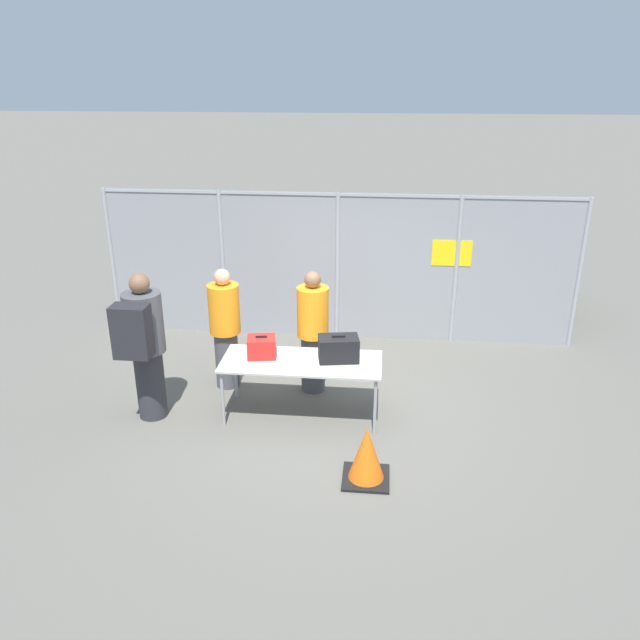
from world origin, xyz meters
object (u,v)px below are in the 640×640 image
object	(u,v)px
security_worker_far	(225,327)
suitcase_black	(339,349)
traffic_cone	(367,456)
inspection_table	(301,365)
traveler_hooded	(144,343)
security_worker_near	(313,330)
utility_trailer	(480,281)
suitcase_red	(262,347)

from	to	relation	value
security_worker_far	suitcase_black	bearing A→B (deg)	146.87
traffic_cone	inspection_table	bearing A→B (deg)	124.02
inspection_table	security_worker_far	bearing A→B (deg)	148.53
traveler_hooded	traffic_cone	world-z (taller)	traveler_hooded
security_worker_near	traffic_cone	distance (m)	2.17
inspection_table	suitcase_black	size ratio (longest dim) A/B	3.71
traffic_cone	traveler_hooded	bearing A→B (deg)	159.99
security_worker_near	utility_trailer	size ratio (longest dim) A/B	0.46
traveler_hooded	suitcase_red	bearing A→B (deg)	19.93
security_worker_near	traffic_cone	bearing A→B (deg)	92.91
security_worker_near	suitcase_red	bearing A→B (deg)	27.50
inspection_table	security_worker_near	size ratio (longest dim) A/B	1.17
inspection_table	security_worker_far	size ratio (longest dim) A/B	1.17
suitcase_black	traffic_cone	bearing A→B (deg)	-73.21
suitcase_black	security_worker_far	size ratio (longest dim) A/B	0.32
traveler_hooded	security_worker_near	bearing A→B (deg)	31.61
security_worker_far	traffic_cone	xyz separation A→B (m)	(1.96, -1.94, -0.57)
security_worker_near	traveler_hooded	bearing A→B (deg)	7.48
inspection_table	security_worker_near	distance (m)	0.71
utility_trailer	security_worker_far	bearing A→B (deg)	-136.84
security_worker_near	suitcase_black	bearing A→B (deg)	103.08
security_worker_near	utility_trailer	world-z (taller)	security_worker_near
suitcase_black	security_worker_far	distance (m)	1.67
utility_trailer	security_worker_near	bearing A→B (deg)	-126.52
suitcase_red	inspection_table	bearing A→B (deg)	-9.68
traveler_hooded	traffic_cone	size ratio (longest dim) A/B	2.99
suitcase_red	security_worker_far	size ratio (longest dim) A/B	0.24
security_worker_near	security_worker_far	world-z (taller)	security_worker_near
inspection_table	security_worker_far	distance (m)	1.31
security_worker_near	security_worker_far	distance (m)	1.17
security_worker_far	utility_trailer	distance (m)	5.27
suitcase_red	suitcase_black	distance (m)	0.95
suitcase_red	security_worker_near	distance (m)	0.83
suitcase_red	suitcase_black	bearing A→B (deg)	-0.56
suitcase_red	utility_trailer	bearing A→B (deg)	52.41
inspection_table	security_worker_far	world-z (taller)	security_worker_far
utility_trailer	suitcase_black	bearing A→B (deg)	-118.44
utility_trailer	traveler_hooded	bearing A→B (deg)	-135.16
suitcase_red	security_worker_near	world-z (taller)	security_worker_near
suitcase_red	security_worker_near	xyz separation A→B (m)	(0.57, 0.60, -0.01)
suitcase_red	traveler_hooded	world-z (taller)	traveler_hooded
suitcase_red	security_worker_far	world-z (taller)	security_worker_far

